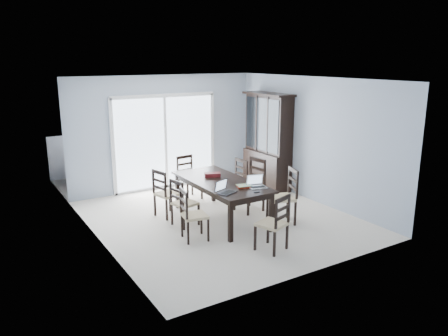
# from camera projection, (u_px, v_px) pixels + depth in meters

# --- Properties ---
(floor) EXTENTS (5.00, 5.00, 0.00)m
(floor) POSITION_uv_depth(u_px,v_px,m) (221.00, 219.00, 8.28)
(floor) COLOR silver
(floor) RESTS_ON ground
(ceiling) EXTENTS (5.00, 5.00, 0.00)m
(ceiling) POSITION_uv_depth(u_px,v_px,m) (221.00, 79.00, 7.64)
(ceiling) COLOR white
(ceiling) RESTS_ON back_wall
(back_wall) EXTENTS (4.50, 0.02, 2.60)m
(back_wall) POSITION_uv_depth(u_px,v_px,m) (165.00, 132.00, 10.03)
(back_wall) COLOR #9DAABB
(back_wall) RESTS_ON floor
(wall_left) EXTENTS (0.02, 5.00, 2.60)m
(wall_left) POSITION_uv_depth(u_px,v_px,m) (98.00, 167.00, 6.82)
(wall_left) COLOR #9DAABB
(wall_left) RESTS_ON floor
(wall_right) EXTENTS (0.02, 5.00, 2.60)m
(wall_right) POSITION_uv_depth(u_px,v_px,m) (313.00, 140.00, 9.10)
(wall_right) COLOR #9DAABB
(wall_right) RESTS_ON floor
(balcony) EXTENTS (4.50, 2.00, 0.10)m
(balcony) POSITION_uv_depth(u_px,v_px,m) (150.00, 179.00, 11.18)
(balcony) COLOR gray
(balcony) RESTS_ON ground
(railing) EXTENTS (4.50, 0.06, 1.10)m
(railing) POSITION_uv_depth(u_px,v_px,m) (135.00, 149.00, 11.86)
(railing) COLOR #99999E
(railing) RESTS_ON balcony
(dining_table) EXTENTS (1.00, 2.20, 0.75)m
(dining_table) POSITION_uv_depth(u_px,v_px,m) (221.00, 185.00, 8.12)
(dining_table) COLOR black
(dining_table) RESTS_ON floor
(china_hutch) EXTENTS (0.50, 1.38, 2.20)m
(china_hutch) POSITION_uv_depth(u_px,v_px,m) (268.00, 142.00, 10.08)
(china_hutch) COLOR black
(china_hutch) RESTS_ON floor
(sliding_door) EXTENTS (2.52, 0.05, 2.18)m
(sliding_door) POSITION_uv_depth(u_px,v_px,m) (165.00, 142.00, 10.06)
(sliding_door) COLOR silver
(sliding_door) RESTS_ON floor
(chair_left_near) EXTENTS (0.46, 0.45, 1.03)m
(chair_left_near) POSITION_uv_depth(u_px,v_px,m) (190.00, 209.00, 7.19)
(chair_left_near) COLOR black
(chair_left_near) RESTS_ON floor
(chair_left_mid) EXTENTS (0.46, 0.45, 1.01)m
(chair_left_mid) POSITION_uv_depth(u_px,v_px,m) (181.00, 198.00, 7.79)
(chair_left_mid) COLOR black
(chair_left_mid) RESTS_ON floor
(chair_left_far) EXTENTS (0.50, 0.49, 1.08)m
(chair_left_far) POSITION_uv_depth(u_px,v_px,m) (164.00, 188.00, 8.23)
(chair_left_far) COLOR black
(chair_left_far) RESTS_ON floor
(chair_right_near) EXTENTS (0.58, 0.57, 1.18)m
(chair_right_near) POSITION_uv_depth(u_px,v_px,m) (287.00, 190.00, 7.96)
(chair_right_near) COLOR black
(chair_right_near) RESTS_ON floor
(chair_right_mid) EXTENTS (0.52, 0.51, 1.20)m
(chair_right_mid) POSITION_uv_depth(u_px,v_px,m) (253.00, 179.00, 8.63)
(chair_right_mid) COLOR black
(chair_right_mid) RESTS_ON floor
(chair_right_far) EXTENTS (0.45, 0.44, 1.04)m
(chair_right_far) POSITION_uv_depth(u_px,v_px,m) (238.00, 176.00, 9.16)
(chair_right_far) COLOR black
(chair_right_far) RESTS_ON floor
(chair_end_near) EXTENTS (0.51, 0.52, 1.07)m
(chair_end_near) POSITION_uv_depth(u_px,v_px,m) (277.00, 217.00, 6.75)
(chair_end_near) COLOR black
(chair_end_near) RESTS_ON floor
(chair_end_far) EXTENTS (0.45, 0.46, 1.07)m
(chair_end_far) POSITION_uv_depth(u_px,v_px,m) (187.00, 172.00, 9.41)
(chair_end_far) COLOR black
(chair_end_far) RESTS_ON floor
(laptop_dark) EXTENTS (0.37, 0.31, 0.21)m
(laptop_dark) POSITION_uv_depth(u_px,v_px,m) (227.00, 190.00, 7.34)
(laptop_dark) COLOR black
(laptop_dark) RESTS_ON dining_table
(laptop_silver) EXTENTS (0.35, 0.28, 0.21)m
(laptop_silver) POSITION_uv_depth(u_px,v_px,m) (257.00, 185.00, 7.64)
(laptop_silver) COLOR silver
(laptop_silver) RESTS_ON dining_table
(book_stack) EXTENTS (0.28, 0.24, 0.04)m
(book_stack) POSITION_uv_depth(u_px,v_px,m) (244.00, 186.00, 7.67)
(book_stack) COLOR maroon
(book_stack) RESTS_ON dining_table
(cell_phone) EXTENTS (0.11, 0.06, 0.01)m
(cell_phone) POSITION_uv_depth(u_px,v_px,m) (257.00, 192.00, 7.39)
(cell_phone) COLOR black
(cell_phone) RESTS_ON dining_table
(game_box) EXTENTS (0.33, 0.25, 0.07)m
(game_box) POSITION_uv_depth(u_px,v_px,m) (212.00, 175.00, 8.36)
(game_box) COLOR #4D0F13
(game_box) RESTS_ON dining_table
(hot_tub) EXTENTS (1.81, 1.62, 0.93)m
(hot_tub) POSITION_uv_depth(u_px,v_px,m) (134.00, 160.00, 10.97)
(hot_tub) COLOR brown
(hot_tub) RESTS_ON balcony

